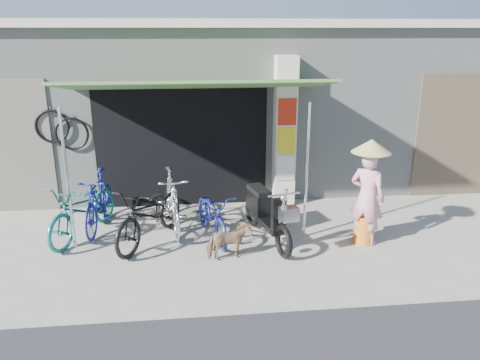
{
  "coord_description": "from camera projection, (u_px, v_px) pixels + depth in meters",
  "views": [
    {
      "loc": [
        -1.02,
        -6.6,
        3.47
      ],
      "look_at": [
        -0.2,
        1.0,
        1.0
      ],
      "focal_mm": 35.0,
      "sensor_mm": 36.0,
      "label": 1
    }
  ],
  "objects": [
    {
      "name": "ground",
      "position": [
        259.0,
        259.0,
        7.42
      ],
      "size": [
        80.0,
        80.0,
        0.0
      ],
      "primitive_type": "plane",
      "color": "gray",
      "rests_on": "ground"
    },
    {
      "name": "bicycle_shop",
      "position": [
        230.0,
        98.0,
        11.67
      ],
      "size": [
        12.3,
        5.3,
        3.66
      ],
      "color": "#949891",
      "rests_on": "ground"
    },
    {
      "name": "shop_pillar",
      "position": [
        284.0,
        133.0,
        9.36
      ],
      "size": [
        0.42,
        0.44,
        3.0
      ],
      "color": "beige",
      "rests_on": "ground"
    },
    {
      "name": "awning",
      "position": [
        196.0,
        87.0,
        8.09
      ],
      "size": [
        4.6,
        1.88,
        2.72
      ],
      "color": "#437032",
      "rests_on": "ground"
    },
    {
      "name": "neighbour_right",
      "position": [
        474.0,
        136.0,
        9.97
      ],
      "size": [
        2.6,
        0.06,
        2.6
      ],
      "primitive_type": "cube",
      "color": "brown",
      "rests_on": "ground"
    },
    {
      "name": "bike_teal",
      "position": [
        84.0,
        209.0,
        8.08
      ],
      "size": [
        1.35,
        2.05,
        1.02
      ],
      "primitive_type": "imported",
      "rotation": [
        0.0,
        0.0,
        -0.38
      ],
      "color": "#187064",
      "rests_on": "ground"
    },
    {
      "name": "bike_blue",
      "position": [
        99.0,
        201.0,
        8.39
      ],
      "size": [
        0.64,
        1.8,
        1.06
      ],
      "primitive_type": "imported",
      "rotation": [
        0.0,
        0.0,
        -0.08
      ],
      "color": "navy",
      "rests_on": "ground"
    },
    {
      "name": "bike_black",
      "position": [
        151.0,
        213.0,
        7.86
      ],
      "size": [
        1.52,
        2.07,
        1.04
      ],
      "primitive_type": "imported",
      "rotation": [
        0.0,
        0.0,
        -0.48
      ],
      "color": "black",
      "rests_on": "ground"
    },
    {
      "name": "bike_silver",
      "position": [
        172.0,
        201.0,
        8.37
      ],
      "size": [
        0.76,
        1.86,
        1.09
      ],
      "primitive_type": "imported",
      "rotation": [
        0.0,
        0.0,
        0.14
      ],
      "color": "silver",
      "rests_on": "ground"
    },
    {
      "name": "bike_navy",
      "position": [
        212.0,
        214.0,
        8.07
      ],
      "size": [
        0.93,
        1.72,
        0.86
      ],
      "primitive_type": "imported",
      "rotation": [
        0.0,
        0.0,
        0.24
      ],
      "color": "navy",
      "rests_on": "ground"
    },
    {
      "name": "street_dog",
      "position": [
        229.0,
        242.0,
        7.32
      ],
      "size": [
        0.75,
        0.48,
        0.59
      ],
      "primitive_type": "imported",
      "rotation": [
        0.0,
        0.0,
        1.83
      ],
      "color": "#9F8354",
      "rests_on": "ground"
    },
    {
      "name": "moped",
      "position": [
        266.0,
        213.0,
        7.95
      ],
      "size": [
        0.71,
        1.87,
        1.07
      ],
      "rotation": [
        0.0,
        0.0,
        0.24
      ],
      "color": "black",
      "rests_on": "ground"
    },
    {
      "name": "nun",
      "position": [
        367.0,
        193.0,
        7.73
      ],
      "size": [
        0.7,
        0.69,
        1.8
      ],
      "rotation": [
        0.0,
        0.0,
        2.39
      ],
      "color": "pink",
      "rests_on": "ground"
    }
  ]
}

